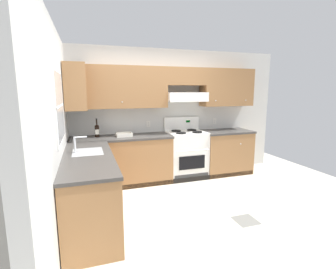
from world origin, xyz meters
TOP-DOWN VIEW (x-y plane):
  - ground_plane at (0.00, 0.00)m, footprint 7.04×7.04m
  - floor_accent_tile at (0.75, -0.64)m, footprint 0.30×0.30m
  - wall_back at (0.41, 1.53)m, footprint 4.68×0.57m
  - wall_left at (-1.59, 0.23)m, footprint 0.47×4.00m
  - counter_back_run at (0.16, 1.24)m, footprint 3.60×0.65m
  - counter_left_run at (-1.24, -0.00)m, footprint 0.63×1.91m
  - stove at (0.65, 1.25)m, footprint 0.76×0.62m
  - wine_bottle at (-1.06, 1.34)m, footprint 0.08×0.08m
  - bowl at (-0.59, 1.27)m, footprint 0.29×0.24m

SIDE VIEW (x-z plane):
  - ground_plane at x=0.00m, z-range 0.00..0.00m
  - floor_accent_tile at x=0.75m, z-range 0.00..0.01m
  - counter_back_run at x=0.16m, z-range 0.00..0.91m
  - counter_left_run at x=-1.24m, z-range -0.11..1.03m
  - stove at x=0.65m, z-range -0.12..1.08m
  - bowl at x=-0.59m, z-range 0.90..0.96m
  - wine_bottle at x=-1.06m, z-range 0.87..1.21m
  - wall_left at x=-1.59m, z-range 0.07..2.62m
  - wall_back at x=0.41m, z-range 0.20..2.75m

